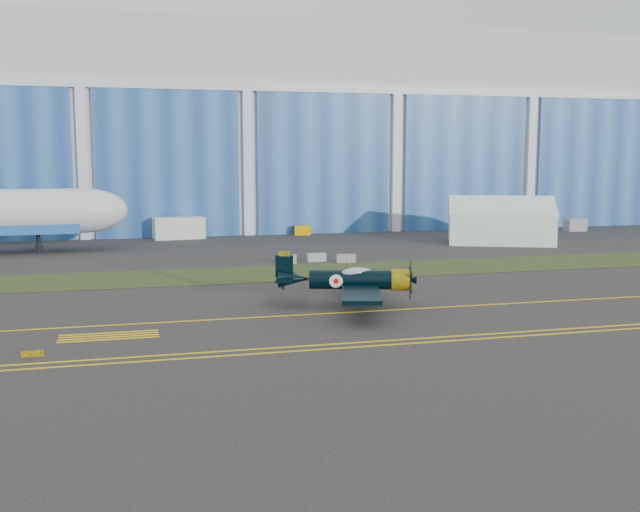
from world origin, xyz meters
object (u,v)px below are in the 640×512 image
object	(u,v)px
warbird	(351,280)
tug	(302,230)
tent	(500,219)
shipping_container	(179,228)

from	to	relation	value
warbird	tug	bearing A→B (deg)	97.00
tent	tug	bearing A→B (deg)	168.47
tent	tug	distance (m)	27.50
tug	warbird	bearing A→B (deg)	-88.94
tent	shipping_container	size ratio (longest dim) A/B	2.36
shipping_container	warbird	bearing A→B (deg)	-86.71
tent	shipping_container	xyz separation A→B (m)	(-39.71, 14.98, -1.59)
warbird	shipping_container	xyz separation A→B (m)	(-8.97, 49.97, -0.57)
tent	tug	xyz separation A→B (m)	(-22.43, 15.73, -2.38)
warbird	tug	xyz separation A→B (m)	(8.32, 50.72, -1.37)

